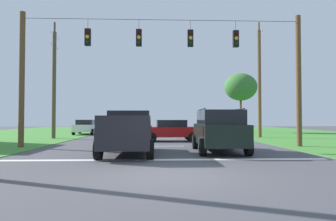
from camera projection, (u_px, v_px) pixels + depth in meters
ground_plane at (170, 175)px, 8.57m from camera, size 120.00×120.00×0.00m
stop_bar_stripe at (166, 160)px, 11.81m from camera, size 12.66×0.45×0.01m
lane_dash_0 at (162, 146)px, 17.80m from camera, size 2.50×0.15×0.01m
lane_dash_1 at (161, 139)px, 24.37m from camera, size 2.50×0.15×0.01m
lane_dash_2 at (159, 134)px, 33.24m from camera, size 2.50×0.15×0.01m
lane_dash_3 at (159, 132)px, 37.38m from camera, size 2.50×0.15×0.01m
overhead_signal_span at (163, 72)px, 17.23m from camera, size 15.88×0.31×7.54m
pickup_truck at (129, 133)px, 13.78m from camera, size 2.28×5.40×1.95m
suv_black at (219, 130)px, 14.61m from camera, size 2.32×4.85×2.05m
distant_car_crossing_white at (86, 127)px, 31.60m from camera, size 2.10×4.34×1.52m
distant_car_oncoming at (171, 130)px, 21.99m from camera, size 4.40×2.22×1.52m
utility_pole_mid_right at (259, 80)px, 26.38m from camera, size 0.31×1.99×9.98m
utility_pole_near_left at (54, 82)px, 24.88m from camera, size 0.31×2.00×9.51m
tree_roadside_right at (241, 87)px, 36.64m from camera, size 3.89×3.89×7.07m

